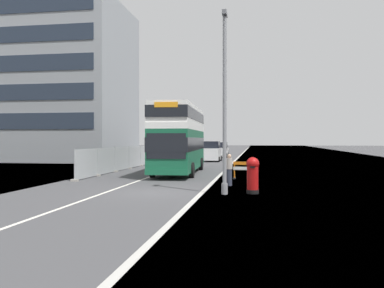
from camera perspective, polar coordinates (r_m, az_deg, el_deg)
ground at (r=19.07m, az=-3.54°, el=-7.02°), size 140.00×280.00×0.10m
double_decker_bus at (r=29.57m, az=-1.77°, el=0.86°), size 3.25×11.44×4.88m
lamppost_foreground at (r=18.32m, az=4.66°, el=5.07°), size 0.29×0.70×8.29m
red_pillar_postbox at (r=18.80m, az=8.61°, el=-4.17°), size 0.59×0.59×1.68m
roadworks_barrier at (r=25.47m, az=7.50°, el=-3.47°), size 1.49×0.61×1.09m
construction_site_fence at (r=35.93m, az=-8.11°, el=-1.83°), size 0.44×24.00×1.94m
car_oncoming_near at (r=45.19m, az=2.87°, el=-1.14°), size 1.95×3.85×2.26m
car_receding_mid at (r=54.82m, az=4.11°, el=-0.91°), size 1.98×4.36×2.06m
bare_tree_far_verge_near at (r=58.01m, az=-10.42°, el=0.39°), size 2.37×2.71×4.62m
bare_tree_far_verge_mid at (r=59.65m, az=-10.67°, el=0.77°), size 2.46×3.04×5.75m
bare_tree_far_verge_far at (r=72.16m, az=-3.83°, el=0.37°), size 2.91×3.62×4.37m
pedestrian_at_kerb at (r=21.74m, az=5.32°, el=-3.67°), size 0.34×0.34×1.71m
backdrop_office_block at (r=54.29m, az=-24.45°, el=7.56°), size 28.87×12.95×18.09m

